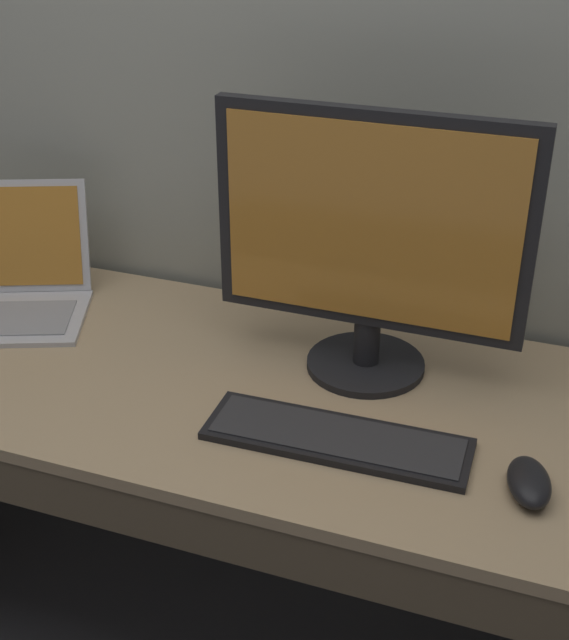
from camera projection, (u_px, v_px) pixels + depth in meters
The scene contains 5 objects.
desk at pixel (243, 483), 1.66m from camera, with size 1.89×0.65×0.78m.
laptop_silver at pixel (11, 279), 1.79m from camera, with size 0.40×0.39×0.24m.
external_monitor at pixel (370, 241), 1.47m from camera, with size 0.55×0.22×0.49m.
wired_keyboard at pixel (337, 439), 1.40m from camera, with size 0.44×0.14×0.02m.
computer_mouse at pixel (529, 482), 1.29m from camera, with size 0.06×0.12×0.04m, color black.
Camera 1 is at (0.52, -1.22, 1.63)m, focal length 48.51 mm.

